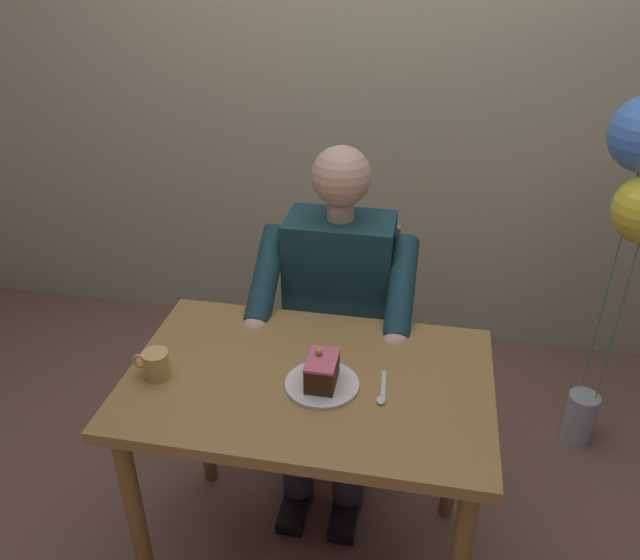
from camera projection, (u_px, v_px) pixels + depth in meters
name	position (u px, v px, depth m)	size (l,w,h in m)	color
ground_plane	(311.00, 554.00, 2.08)	(14.00, 14.00, 0.00)	#845F52
cafe_rear_panel	(378.00, 17.00, 2.58)	(6.40, 0.12, 3.00)	#BBBD9A
dining_table	(309.00, 406.00, 1.76)	(1.00, 0.64, 0.75)	olive
chair	(342.00, 331.00, 2.37)	(0.42, 0.42, 0.88)	olive
seated_person	(335.00, 322.00, 2.15)	(0.53, 0.58, 1.24)	#193D46
dessert_plate	(322.00, 384.00, 1.67)	(0.20, 0.20, 0.01)	white
cake_slice	(322.00, 371.00, 1.65)	(0.08, 0.12, 0.10)	#3E2110
coffee_cup	(156.00, 364.00, 1.69)	(0.11, 0.07, 0.08)	#DCAA5B
dessert_spoon	(382.00, 392.00, 1.64)	(0.03, 0.14, 0.01)	silver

